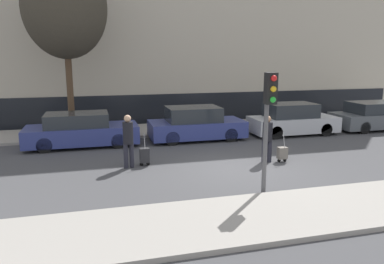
# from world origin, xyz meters

# --- Properties ---
(ground_plane) EXTENTS (80.00, 80.00, 0.00)m
(ground_plane) POSITION_xyz_m (0.00, 0.00, 0.00)
(ground_plane) COLOR #424244
(sidewalk_near) EXTENTS (28.00, 2.50, 0.12)m
(sidewalk_near) POSITION_xyz_m (0.00, -3.75, 0.06)
(sidewalk_near) COLOR gray
(sidewalk_near) RESTS_ON ground_plane
(sidewalk_far) EXTENTS (28.00, 3.00, 0.12)m
(sidewalk_far) POSITION_xyz_m (0.00, 7.00, 0.06)
(sidewalk_far) COLOR gray
(sidewalk_far) RESTS_ON ground_plane
(parked_car_0) EXTENTS (4.52, 1.82, 1.38)m
(parked_car_0) POSITION_xyz_m (-5.09, 4.69, 0.65)
(parked_car_0) COLOR navy
(parked_car_0) RESTS_ON ground_plane
(parked_car_1) EXTENTS (4.18, 1.86, 1.47)m
(parked_car_1) POSITION_xyz_m (-0.19, 4.64, 0.68)
(parked_car_1) COLOR navy
(parked_car_1) RESTS_ON ground_plane
(parked_car_2) EXTENTS (4.11, 1.70, 1.49)m
(parked_car_2) POSITION_xyz_m (4.52, 4.52, 0.69)
(parked_car_2) COLOR #B7BABF
(parked_car_2) RESTS_ON ground_plane
(parked_car_3) EXTENTS (4.59, 1.86, 1.39)m
(parked_car_3) POSITION_xyz_m (9.33, 4.58, 0.65)
(parked_car_3) COLOR #4C5156
(parked_car_3) RESTS_ON ground_plane
(pedestrian_left) EXTENTS (0.35, 0.34, 1.79)m
(pedestrian_left) POSITION_xyz_m (-3.50, 1.08, 1.02)
(pedestrian_left) COLOR #23232D
(pedestrian_left) RESTS_ON ground_plane
(trolley_left) EXTENTS (0.34, 0.29, 1.15)m
(trolley_left) POSITION_xyz_m (-2.96, 1.19, 0.36)
(trolley_left) COLOR #262628
(trolley_left) RESTS_ON ground_plane
(pedestrian_right) EXTENTS (0.34, 0.34, 1.64)m
(pedestrian_right) POSITION_xyz_m (1.25, 0.52, 0.93)
(pedestrian_right) COLOR #23232D
(pedestrian_right) RESTS_ON ground_plane
(trolley_right) EXTENTS (0.34, 0.29, 1.07)m
(trolley_right) POSITION_xyz_m (1.78, 0.38, 0.32)
(trolley_right) COLOR slate
(trolley_right) RESTS_ON ground_plane
(traffic_light) EXTENTS (0.28, 0.47, 3.26)m
(traffic_light) POSITION_xyz_m (-0.20, -2.37, 2.34)
(traffic_light) COLOR #515154
(traffic_light) RESTS_ON ground_plane
(parked_bicycle) EXTENTS (1.77, 0.06, 0.96)m
(parked_bicycle) POSITION_xyz_m (0.73, 7.10, 0.49)
(parked_bicycle) COLOR black
(parked_bicycle) RESTS_ON sidewalk_far
(bare_tree_near_crossing) EXTENTS (3.55, 3.55, 7.74)m
(bare_tree_near_crossing) POSITION_xyz_m (-5.49, 6.36, 5.67)
(bare_tree_near_crossing) COLOR #4C3826
(bare_tree_near_crossing) RESTS_ON sidewalk_far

